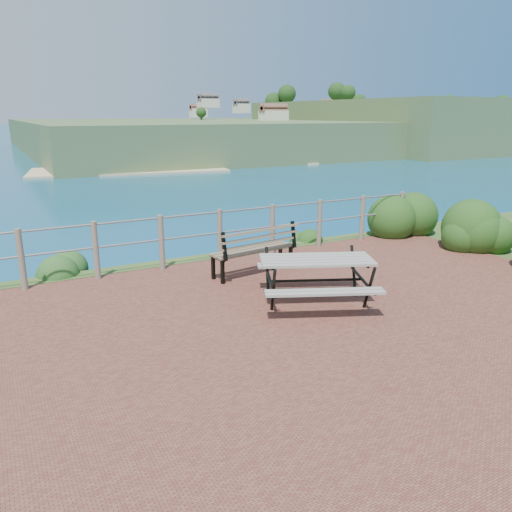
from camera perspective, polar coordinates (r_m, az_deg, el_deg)
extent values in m
cube|color=brown|center=(6.90, 7.55, -7.65)|extent=(10.00, 7.00, 0.12)
cylinder|color=#6B5B4C|center=(8.74, -25.24, -0.36)|extent=(0.10, 0.10, 1.00)
cylinder|color=#6B5B4C|center=(8.85, -17.84, 0.61)|extent=(0.10, 0.10, 1.00)
cylinder|color=#6B5B4C|center=(9.11, -10.75, 1.53)|extent=(0.10, 0.10, 1.00)
cylinder|color=#6B5B4C|center=(9.51, -4.14, 2.37)|extent=(0.10, 0.10, 1.00)
cylinder|color=#6B5B4C|center=(10.02, 1.87, 3.11)|extent=(0.10, 0.10, 1.00)
cylinder|color=#6B5B4C|center=(10.63, 7.26, 3.74)|extent=(0.10, 0.10, 1.00)
cylinder|color=#6B5B4C|center=(11.32, 12.03, 4.27)|extent=(0.10, 0.10, 1.00)
cylinder|color=#6B5B4C|center=(12.09, 16.23, 4.71)|extent=(0.10, 0.10, 1.00)
cylinder|color=slate|center=(9.41, -4.20, 5.03)|extent=(9.40, 0.04, 0.04)
cylinder|color=slate|center=(9.49, -4.15, 2.66)|extent=(9.40, 0.04, 0.04)
cube|color=#395329|center=(258.86, 5.68, 13.95)|extent=(260.00, 180.00, 12.00)
cube|color=#395329|center=(268.69, 21.75, 13.86)|extent=(160.00, 120.00, 20.00)
cube|color=#C3B485|center=(187.15, 17.83, 10.77)|extent=(209.53, 114.73, 0.50)
cube|color=gray|center=(7.34, 6.93, -0.42)|extent=(1.76, 1.28, 0.04)
cube|color=gray|center=(7.42, 6.86, -2.44)|extent=(1.59, 0.88, 0.04)
cube|color=gray|center=(7.42, 6.86, -2.44)|extent=(1.59, 0.88, 0.04)
cylinder|color=black|center=(7.44, 6.85, -2.77)|extent=(1.30, 0.61, 0.04)
cube|color=brown|center=(8.72, -0.33, 0.71)|extent=(1.62, 0.60, 0.04)
cube|color=brown|center=(8.65, -0.33, 2.48)|extent=(1.58, 0.33, 0.36)
cube|color=black|center=(8.78, -0.33, -0.66)|extent=(0.06, 0.07, 0.43)
cube|color=black|center=(8.78, -0.33, -0.66)|extent=(0.06, 0.07, 0.43)
cube|color=black|center=(8.78, -0.33, -0.66)|extent=(0.06, 0.07, 0.43)
cube|color=black|center=(8.78, -0.33, -0.66)|extent=(0.06, 0.07, 0.43)
ellipsoid|color=#1B4515|center=(11.53, 23.37, 0.85)|extent=(1.26, 1.26, 1.80)
ellipsoid|color=#1B4515|center=(12.40, 15.91, 2.54)|extent=(1.22, 1.22, 1.73)
ellipsoid|color=#224D1D|center=(9.75, -21.01, -1.50)|extent=(0.81, 0.81, 0.57)
ellipsoid|color=#1B4515|center=(11.38, 5.01, 1.93)|extent=(0.69, 0.69, 0.40)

